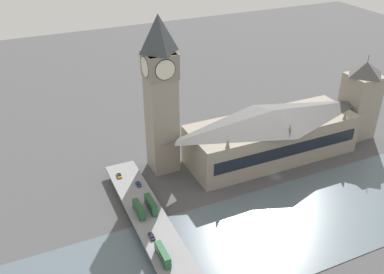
{
  "coord_description": "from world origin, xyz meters",
  "views": [
    {
      "loc": [
        -141.93,
        110.46,
        123.13
      ],
      "look_at": [
        23.45,
        35.44,
        19.12
      ],
      "focal_mm": 40.0,
      "sensor_mm": 36.0,
      "label": 1
    }
  ],
  "objects": [
    {
      "name": "car_northbound_tail",
      "position": [
        -20.24,
        72.7,
        5.7
      ],
      "size": [
        4.38,
        1.75,
        1.27
      ],
      "color": "black",
      "rests_on": "road_bridge"
    },
    {
      "name": "victoria_tower",
      "position": [
        17.99,
        -65.44,
        22.22
      ],
      "size": [
        16.51,
        16.51,
        48.44
      ],
      "color": "gray",
      "rests_on": "ground_plane"
    },
    {
      "name": "double_decker_bus_mid",
      "position": [
        -3.83,
        67.0,
        7.84
      ],
      "size": [
        10.91,
        2.52,
        5.06
      ],
      "color": "#235B33",
      "rests_on": "road_bridge"
    },
    {
      "name": "car_northbound_lead",
      "position": [
        25.72,
        72.76,
        5.74
      ],
      "size": [
        4.19,
        1.91,
        1.35
      ],
      "color": "gold",
      "rests_on": "road_bridge"
    },
    {
      "name": "ground_plane",
      "position": [
        0.0,
        0.0,
        0.0
      ],
      "size": [
        600.0,
        600.0,
        0.0
      ],
      "primitive_type": "plane",
      "color": "#4C4C4F"
    },
    {
      "name": "river_water",
      "position": [
        -32.26,
        0.0,
        0.15
      ],
      "size": [
        52.51,
        360.0,
        0.3
      ],
      "primitive_type": "cube",
      "color": "slate",
      "rests_on": "ground_plane"
    },
    {
      "name": "clock_tower",
      "position": [
        31.65,
        47.81,
        42.16
      ],
      "size": [
        14.49,
        14.49,
        78.53
      ],
      "color": "gray",
      "rests_on": "ground_plane"
    },
    {
      "name": "double_decker_bus_lead",
      "position": [
        -4.63,
        72.75,
        7.7
      ],
      "size": [
        10.45,
        2.5,
        4.78
      ],
      "color": "#235B33",
      "rests_on": "road_bridge"
    },
    {
      "name": "car_southbound_mid",
      "position": [
        15.09,
        66.63,
        5.77
      ],
      "size": [
        3.97,
        1.87,
        1.42
      ],
      "color": "navy",
      "rests_on": "road_bridge"
    },
    {
      "name": "road_bridge",
      "position": [
        -32.26,
        69.68,
        4.07
      ],
      "size": [
        137.02,
        14.49,
        5.06
      ],
      "color": "slate",
      "rests_on": "ground_plane"
    },
    {
      "name": "double_decker_bus_rear",
      "position": [
        -33.03,
        72.87,
        7.71
      ],
      "size": [
        11.2,
        2.6,
        4.82
      ],
      "color": "#235B33",
      "rests_on": "road_bridge"
    },
    {
      "name": "parliament_hall",
      "position": [
        17.93,
        -8.0,
        13.58
      ],
      "size": [
        30.32,
        90.38,
        27.34
      ],
      "color": "gray",
      "rests_on": "ground_plane"
    }
  ]
}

